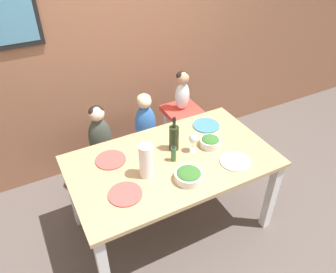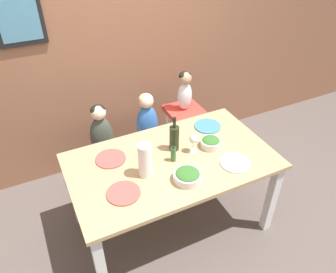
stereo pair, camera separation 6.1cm
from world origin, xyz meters
name	(u,v)px [view 2 (the right image)]	position (x,y,z in m)	size (l,w,h in m)	color
ground_plane	(171,223)	(0.00, 0.00, 0.00)	(14.00, 14.00, 0.00)	#564C47
wall_back	(117,40)	(0.00, 1.17, 1.35)	(10.00, 0.09, 2.70)	#8E5B42
dining_table	(172,169)	(0.00, 0.00, 0.67)	(1.61, 0.93, 0.77)	tan
chair_far_left	(105,160)	(-0.38, 0.69, 0.37)	(0.41, 0.38, 0.45)	silver
chair_far_center	(148,147)	(0.08, 0.69, 0.37)	(0.41, 0.38, 0.45)	silver
chair_right_highchair	(184,122)	(0.48, 0.69, 0.56)	(0.35, 0.33, 0.72)	silver
person_child_left	(101,131)	(-0.38, 0.69, 0.72)	(0.21, 0.15, 0.54)	#3D4238
person_child_center	(147,119)	(0.08, 0.69, 0.72)	(0.21, 0.15, 0.54)	#3366B2
person_baby_right	(185,89)	(0.48, 0.69, 0.95)	(0.15, 0.13, 0.40)	silver
wine_bottle	(174,137)	(0.08, 0.11, 0.88)	(0.08, 0.08, 0.30)	#232D19
paper_towel_roll	(145,160)	(-0.25, -0.07, 0.91)	(0.10, 0.10, 0.27)	white
wine_glass_near	(194,139)	(0.20, 0.02, 0.89)	(0.07, 0.07, 0.17)	white
salad_bowl_large	(187,176)	(0.00, -0.25, 0.81)	(0.21, 0.21, 0.08)	silver
salad_bowl_small	(211,142)	(0.36, 0.01, 0.81)	(0.17, 0.17, 0.08)	silver
dinner_plate_front_left	(123,193)	(-0.47, -0.18, 0.77)	(0.24, 0.24, 0.01)	#D14C47
dinner_plate_back_left	(111,159)	(-0.43, 0.22, 0.77)	(0.24, 0.24, 0.01)	#D14C47
dinner_plate_back_right	(208,126)	(0.49, 0.27, 0.77)	(0.24, 0.24, 0.01)	teal
dinner_plate_front_right	(235,163)	(0.42, -0.25, 0.77)	(0.24, 0.24, 0.01)	silver
condiment_bottle_hot_sauce	(173,153)	(0.01, -0.01, 0.84)	(0.04, 0.04, 0.15)	#336633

